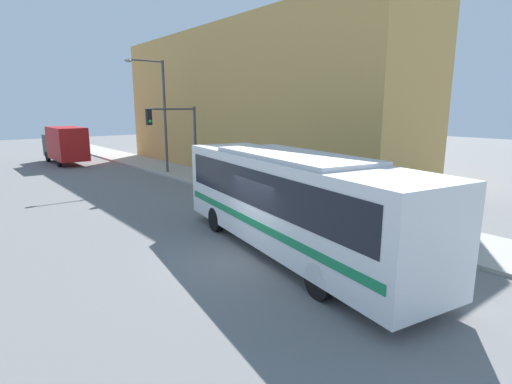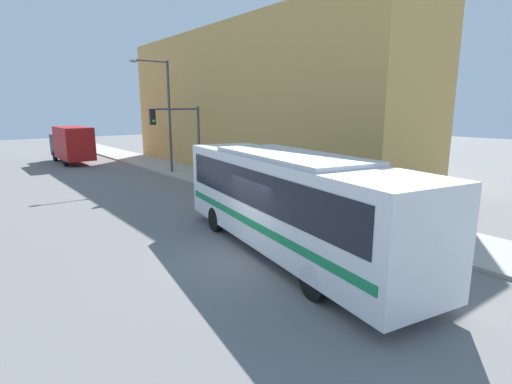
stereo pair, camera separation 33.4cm
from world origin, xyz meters
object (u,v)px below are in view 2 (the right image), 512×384
street_lamp (165,107)px  pedestrian_near_corner (266,176)px  fire_hydrant (272,193)px  parking_meter (247,178)px  city_bus (288,197)px  traffic_light_pole (181,130)px  delivery_truck (72,144)px

street_lamp → pedestrian_near_corner: 10.54m
fire_hydrant → street_lamp: 12.44m
parking_meter → street_lamp: street_lamp is taller
city_bus → pedestrian_near_corner: size_ratio=6.31×
city_bus → parking_meter: (4.04, 7.80, -0.88)m
city_bus → traffic_light_pole: (2.99, 13.11, 1.45)m
pedestrian_near_corner → delivery_truck: bearing=104.8°
city_bus → delivery_truck: bearing=99.7°
traffic_light_pole → pedestrian_near_corner: size_ratio=2.61×
fire_hydrant → parking_meter: (-0.00, 2.14, 0.47)m
street_lamp → city_bus: bearing=-102.8°
delivery_truck → traffic_light_pole: 14.75m
delivery_truck → fire_hydrant: delivery_truck is taller
delivery_truck → traffic_light_pole: size_ratio=1.46×
traffic_light_pole → pedestrian_near_corner: traffic_light_pole is taller
city_bus → fire_hydrant: size_ratio=13.82×
delivery_truck → street_lamp: bearing=-68.2°
parking_meter → pedestrian_near_corner: size_ratio=0.73×
traffic_light_pole → parking_meter: size_ratio=3.58×
traffic_light_pole → street_lamp: bearing=77.4°
delivery_truck → parking_meter: delivery_truck is taller
city_bus → street_lamp: street_lamp is taller
city_bus → delivery_truck: 27.44m
street_lamp → pedestrian_near_corner: (1.22, -9.81, -3.67)m
city_bus → fire_hydrant: (4.04, 5.65, -1.35)m
parking_meter → delivery_truck: bearing=101.9°
parking_meter → street_lamp: (-0.10, 9.58, 3.70)m
delivery_truck → traffic_light_pole: (3.07, -14.33, 1.65)m
traffic_light_pole → parking_meter: traffic_light_pole is taller
fire_hydrant → pedestrian_near_corner: pedestrian_near_corner is taller
parking_meter → fire_hydrant: bearing=-90.0°
city_bus → street_lamp: 18.04m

